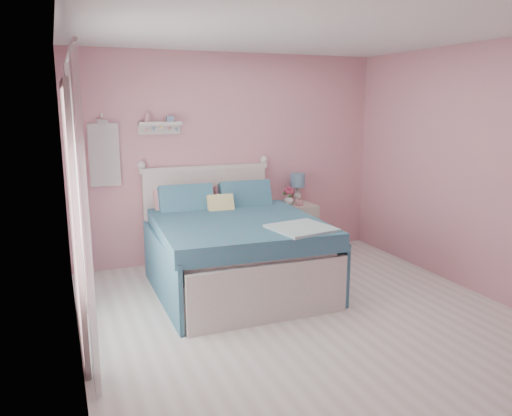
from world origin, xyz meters
TOP-DOWN VIEW (x-y plane):
  - floor at (0.00, 0.00)m, footprint 4.50×4.50m
  - room_shell at (0.00, 0.00)m, footprint 4.50×4.50m
  - bed at (-0.34, 1.19)m, footprint 1.74×2.14m
  - nightstand at (0.83, 2.00)m, footprint 0.47×0.46m
  - table_lamp at (0.89, 2.09)m, footprint 0.20×0.20m
  - vase at (0.72, 2.01)m, footprint 0.15×0.15m
  - teacup at (0.81, 1.88)m, footprint 0.13×0.13m
  - roses at (0.72, 2.00)m, footprint 0.14×0.11m
  - wall_shelf at (-0.90, 2.19)m, footprint 0.50×0.15m
  - hanging_dress at (-1.55, 2.18)m, footprint 0.34×0.03m
  - french_door at (-1.97, 0.40)m, footprint 0.04×1.32m
  - curtain_near at (-1.92, -0.34)m, footprint 0.04×0.40m
  - curtain_far at (-1.92, 1.14)m, footprint 0.04×0.40m

SIDE VIEW (x-z plane):
  - floor at x=0.00m, z-range 0.00..0.00m
  - nightstand at x=0.83m, z-range 0.00..0.68m
  - bed at x=-0.34m, z-range -0.20..1.02m
  - teacup at x=0.81m, z-range 0.68..0.76m
  - vase at x=0.72m, z-range 0.68..0.82m
  - roses at x=0.72m, z-range 0.80..0.92m
  - table_lamp at x=0.89m, z-range 0.76..1.15m
  - french_door at x=-1.97m, z-range -0.01..2.15m
  - curtain_near at x=-1.92m, z-range 0.02..2.34m
  - curtain_far at x=-1.92m, z-range 0.02..2.34m
  - hanging_dress at x=-1.55m, z-range 1.04..1.76m
  - room_shell at x=0.00m, z-range -0.67..3.83m
  - wall_shelf at x=-0.90m, z-range 1.61..1.86m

